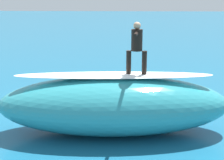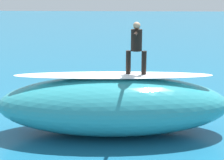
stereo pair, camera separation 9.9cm
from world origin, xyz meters
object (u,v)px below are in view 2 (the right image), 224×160
Objects in this scene: surfer_riding at (136,44)px; surfboard_paddling at (93,105)px; surfer_paddling at (92,101)px; surfboard_riding at (136,75)px.

surfer_riding reaches higher than surfboard_paddling.
surfer_paddling is (1.52, -2.36, -2.43)m from surfer_riding.
surfer_riding reaches higher than surfboard_riding.
surfer_paddling is at bearing -51.63° from surfboard_riding.
surfer_riding is 3.91m from surfboard_paddling.
surfboard_riding is 1.04× the size of surfer_paddling.
surfboard_paddling is 1.09× the size of surfer_paddling.
surfboard_paddling is 0.22m from surfer_paddling.
surfer_paddling is at bearing -51.63° from surfer_riding.
surfer_riding reaches higher than surfer_paddling.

